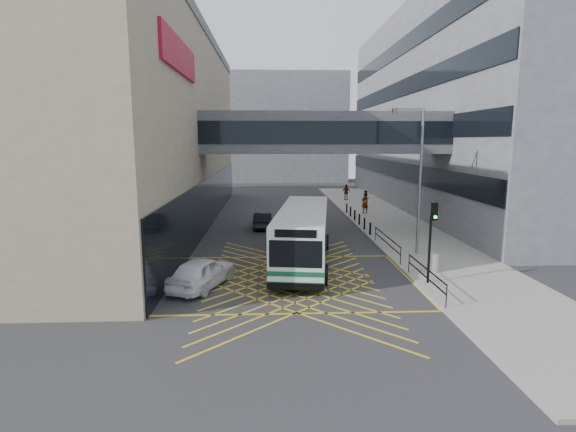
{
  "coord_description": "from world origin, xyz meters",
  "views": [
    {
      "loc": [
        -1.07,
        -21.79,
        6.95
      ],
      "look_at": [
        0.0,
        4.0,
        2.6
      ],
      "focal_mm": 28.0,
      "sensor_mm": 36.0,
      "label": 1
    }
  ],
  "objects": [
    {
      "name": "bus",
      "position": [
        0.84,
        3.13,
        1.71
      ],
      "size": [
        4.13,
        11.63,
        3.19
      ],
      "rotation": [
        0.0,
        0.0,
        -0.14
      ],
      "color": "silver",
      "rests_on": "ground"
    },
    {
      "name": "street_lamp",
      "position": [
        7.68,
        4.47,
        5.07
      ],
      "size": [
        1.96,
        0.31,
        8.63
      ],
      "rotation": [
        0.0,
        0.0,
        0.03
      ],
      "color": "slate",
      "rests_on": "pavement"
    },
    {
      "name": "building_right",
      "position": [
        23.98,
        24.0,
        10.0
      ],
      "size": [
        24.09,
        44.0,
        20.0
      ],
      "color": "slate",
      "rests_on": "ground"
    },
    {
      "name": "kerb_railings",
      "position": [
        6.15,
        1.78,
        0.88
      ],
      "size": [
        0.05,
        12.54,
        1.0
      ],
      "color": "black",
      "rests_on": "pavement"
    },
    {
      "name": "ground",
      "position": [
        0.0,
        0.0,
        0.0
      ],
      "size": [
        120.0,
        120.0,
        0.0
      ],
      "primitive_type": "plane",
      "color": "#333335"
    },
    {
      "name": "pavement",
      "position": [
        9.0,
        15.0,
        0.08
      ],
      "size": [
        6.0,
        54.0,
        0.16
      ],
      "primitive_type": "cube",
      "color": "gray",
      "rests_on": "ground"
    },
    {
      "name": "bollards",
      "position": [
        6.25,
        15.0,
        0.61
      ],
      "size": [
        0.14,
        10.14,
        0.9
      ],
      "color": "black",
      "rests_on": "pavement"
    },
    {
      "name": "skybridge",
      "position": [
        3.0,
        12.0,
        7.5
      ],
      "size": [
        20.0,
        4.1,
        3.0
      ],
      "color": "#4C5156",
      "rests_on": "ground"
    },
    {
      "name": "pedestrian_c",
      "position": [
        7.8,
        29.38,
        1.05
      ],
      "size": [
        1.16,
        0.92,
        1.77
      ],
      "primitive_type": "imported",
      "rotation": [
        0.0,
        0.0,
        2.67
      ],
      "color": "gray",
      "rests_on": "pavement"
    },
    {
      "name": "car_white",
      "position": [
        -4.33,
        -0.98,
        0.75
      ],
      "size": [
        3.47,
        5.11,
        1.51
      ],
      "primitive_type": "imported",
      "rotation": [
        0.0,
        0.0,
        2.78
      ],
      "color": "white",
      "rests_on": "ground"
    },
    {
      "name": "car_silver",
      "position": [
        1.56,
        13.1,
        0.62
      ],
      "size": [
        2.77,
        4.3,
        1.24
      ],
      "primitive_type": "imported",
      "rotation": [
        0.0,
        0.0,
        3.44
      ],
      "color": "#999BA1",
      "rests_on": "ground"
    },
    {
      "name": "pedestrian_a",
      "position": [
        7.9,
        19.64,
        1.13
      ],
      "size": [
        0.92,
        0.79,
        1.94
      ],
      "primitive_type": "imported",
      "rotation": [
        0.0,
        0.0,
        3.52
      ],
      "color": "gray",
      "rests_on": "pavement"
    },
    {
      "name": "pedestrian_b",
      "position": [
        8.85,
        23.65,
        1.01
      ],
      "size": [
        0.95,
        0.75,
        1.71
      ],
      "primitive_type": "imported",
      "rotation": [
        0.0,
        0.0,
        0.37
      ],
      "color": "gray",
      "rests_on": "pavement"
    },
    {
      "name": "building_whsmith",
      "position": [
        -17.98,
        16.0,
        8.0
      ],
      "size": [
        24.17,
        42.0,
        16.0
      ],
      "color": "tan",
      "rests_on": "ground"
    },
    {
      "name": "car_dark",
      "position": [
        -1.62,
        13.67,
        0.65
      ],
      "size": [
        1.74,
        4.18,
        1.29
      ],
      "primitive_type": "imported",
      "rotation": [
        0.0,
        0.0,
        3.11
      ],
      "color": "black",
      "rests_on": "ground"
    },
    {
      "name": "litter_bin",
      "position": [
        7.48,
        0.62,
        0.63
      ],
      "size": [
        0.54,
        0.54,
        0.94
      ],
      "primitive_type": "cylinder",
      "color": "#ADA89E",
      "rests_on": "pavement"
    },
    {
      "name": "box_junction",
      "position": [
        0.0,
        0.0,
        0.0
      ],
      "size": [
        12.0,
        9.0,
        0.01
      ],
      "color": "gold",
      "rests_on": "ground"
    },
    {
      "name": "traffic_light",
      "position": [
        6.59,
        -1.31,
        2.72
      ],
      "size": [
        0.31,
        0.47,
        3.93
      ],
      "rotation": [
        0.0,
        0.0,
        0.29
      ],
      "color": "black",
      "rests_on": "pavement"
    },
    {
      "name": "building_far",
      "position": [
        -2.0,
        60.0,
        9.0
      ],
      "size": [
        28.0,
        16.0,
        18.0
      ],
      "primitive_type": "cube",
      "color": "slate",
      "rests_on": "ground"
    }
  ]
}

